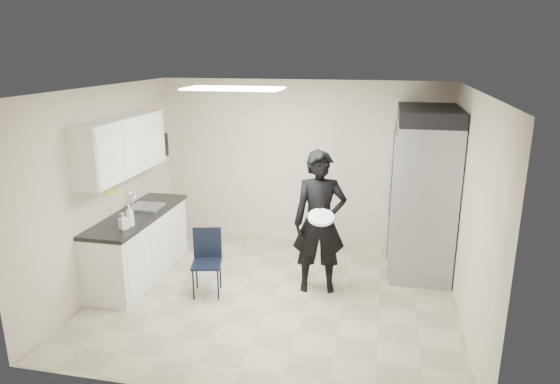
% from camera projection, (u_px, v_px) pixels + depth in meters
% --- Properties ---
extents(floor, '(4.50, 4.50, 0.00)m').
position_uv_depth(floor, '(274.00, 296.00, 6.38)').
color(floor, tan).
rests_on(floor, ground).
extents(ceiling, '(4.50, 4.50, 0.00)m').
position_uv_depth(ceiling, '(274.00, 89.00, 5.67)').
color(ceiling, silver).
rests_on(ceiling, back_wall).
extents(back_wall, '(4.50, 0.00, 4.50)m').
position_uv_depth(back_wall, '(302.00, 163.00, 7.91)').
color(back_wall, beige).
rests_on(back_wall, floor).
extents(left_wall, '(0.00, 4.00, 4.00)m').
position_uv_depth(left_wall, '(106.00, 188.00, 6.48)').
color(left_wall, beige).
rests_on(left_wall, floor).
extents(right_wall, '(0.00, 4.00, 4.00)m').
position_uv_depth(right_wall, '(470.00, 211.00, 5.57)').
color(right_wall, beige).
rests_on(right_wall, floor).
extents(ceiling_panel, '(1.20, 0.60, 0.02)m').
position_uv_depth(ceiling_panel, '(234.00, 89.00, 6.17)').
color(ceiling_panel, white).
rests_on(ceiling_panel, ceiling).
extents(lower_counter, '(0.60, 1.90, 0.86)m').
position_uv_depth(lower_counter, '(139.00, 246.00, 6.85)').
color(lower_counter, silver).
rests_on(lower_counter, floor).
extents(countertop, '(0.64, 1.95, 0.05)m').
position_uv_depth(countertop, '(137.00, 215.00, 6.72)').
color(countertop, black).
rests_on(countertop, lower_counter).
extents(sink, '(0.42, 0.40, 0.14)m').
position_uv_depth(sink, '(147.00, 211.00, 6.96)').
color(sink, gray).
rests_on(sink, countertop).
extents(faucet, '(0.02, 0.02, 0.24)m').
position_uv_depth(faucet, '(133.00, 200.00, 6.96)').
color(faucet, silver).
rests_on(faucet, countertop).
extents(upper_cabinets, '(0.35, 1.80, 0.75)m').
position_uv_depth(upper_cabinets, '(122.00, 146.00, 6.49)').
color(upper_cabinets, silver).
rests_on(upper_cabinets, left_wall).
extents(towel_dispenser, '(0.22, 0.30, 0.35)m').
position_uv_depth(towel_dispenser, '(157.00, 145.00, 7.64)').
color(towel_dispenser, black).
rests_on(towel_dispenser, left_wall).
extents(notice_sticker_left, '(0.00, 0.12, 0.07)m').
position_uv_depth(notice_sticker_left, '(111.00, 192.00, 6.60)').
color(notice_sticker_left, yellow).
rests_on(notice_sticker_left, left_wall).
extents(notice_sticker_right, '(0.00, 0.12, 0.07)m').
position_uv_depth(notice_sticker_right, '(119.00, 191.00, 6.79)').
color(notice_sticker_right, yellow).
rests_on(notice_sticker_right, left_wall).
extents(commercial_fridge, '(0.80, 1.35, 2.10)m').
position_uv_depth(commercial_fridge, '(423.00, 198.00, 6.92)').
color(commercial_fridge, gray).
rests_on(commercial_fridge, floor).
extents(fridge_compressor, '(0.80, 1.35, 0.20)m').
position_uv_depth(fridge_compressor, '(430.00, 115.00, 6.61)').
color(fridge_compressor, black).
rests_on(fridge_compressor, commercial_fridge).
extents(folding_chair, '(0.44, 0.44, 0.82)m').
position_uv_depth(folding_chair, '(206.00, 264.00, 6.33)').
color(folding_chair, black).
rests_on(folding_chair, floor).
extents(man_tuxedo, '(0.75, 0.57, 1.85)m').
position_uv_depth(man_tuxedo, '(320.00, 222.00, 6.32)').
color(man_tuxedo, black).
rests_on(man_tuxedo, floor).
extents(bucket_lid, '(0.37, 0.37, 0.04)m').
position_uv_depth(bucket_lid, '(321.00, 217.00, 6.04)').
color(bucket_lid, white).
rests_on(bucket_lid, man_tuxedo).
extents(soap_bottle_a, '(0.13, 0.13, 0.28)m').
position_uv_depth(soap_bottle_a, '(130.00, 216.00, 6.18)').
color(soap_bottle_a, white).
rests_on(soap_bottle_a, countertop).
extents(soap_bottle_b, '(0.13, 0.13, 0.21)m').
position_uv_depth(soap_bottle_b, '(123.00, 221.00, 6.10)').
color(soap_bottle_b, '#B5B5C2').
rests_on(soap_bottle_b, countertop).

